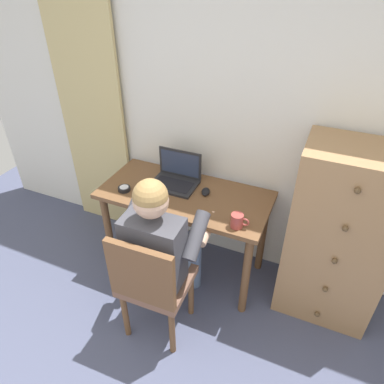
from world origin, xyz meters
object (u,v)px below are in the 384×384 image
dresser (338,237)px  laptop (176,177)px  person_seated (163,242)px  chair (152,282)px  desk_clock (124,189)px  desk (185,206)px  computer_mouse (206,192)px  coffee_mug (237,221)px

dresser → laptop: (-1.18, 0.02, 0.15)m
person_seated → chair: bearing=-88.4°
desk_clock → person_seated: bearing=-33.1°
desk → computer_mouse: (0.14, 0.06, 0.13)m
computer_mouse → desk: bearing=-173.8°
person_seated → coffee_mug: person_seated is taller
dresser → desk_clock: size_ratio=14.33×
desk → desk_clock: (-0.42, -0.15, 0.13)m
person_seated → desk: bearing=97.2°
laptop → coffee_mug: size_ratio=2.85×
desk_clock → laptop: bearing=38.4°
dresser → desk_clock: bearing=-171.5°
computer_mouse → desk_clock: size_ratio=1.11×
coffee_mug → desk: bearing=155.7°
desk_clock → coffee_mug: bearing=-4.0°
chair → coffee_mug: 0.66m
computer_mouse → coffee_mug: bearing=-54.8°
desk → computer_mouse: 0.20m
chair → desk_clock: chair is taller
person_seated → desk_clock: size_ratio=13.37×
chair → coffee_mug: (0.39, 0.43, 0.30)m
desk → dresser: bearing=4.1°
chair → person_seated: 0.26m
chair → person_seated: size_ratio=0.74×
chair → person_seated: bearing=91.6°
person_seated → desk_clock: bearing=146.9°
computer_mouse → coffee_mug: size_ratio=0.83×
laptop → coffee_mug: (0.58, -0.30, -0.00)m
chair → laptop: 0.81m
computer_mouse → coffee_mug: 0.41m
chair → laptop: size_ratio=2.59×
desk → computer_mouse: bearing=21.5°
desk → dresser: dresser is taller
laptop → computer_mouse: size_ratio=3.42×
desk_clock → dresser: bearing=8.5°
computer_mouse → desk_clock: (-0.56, -0.20, -0.00)m
coffee_mug → computer_mouse: bearing=140.5°
chair → coffee_mug: size_ratio=7.38×
coffee_mug → desk_clock: bearing=176.0°
dresser → person_seated: 1.14m
desk → person_seated: (0.06, -0.46, 0.05)m
laptop → coffee_mug: 0.65m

